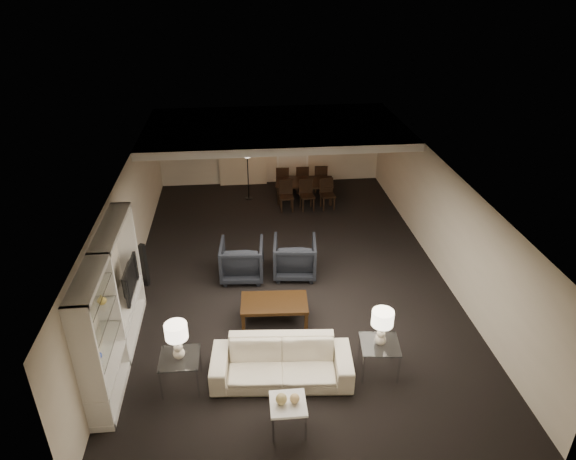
% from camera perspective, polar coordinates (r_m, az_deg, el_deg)
% --- Properties ---
extents(floor, '(11.00, 11.00, 0.00)m').
position_cam_1_polar(floor, '(12.02, 0.00, -4.64)').
color(floor, black).
rests_on(floor, ground).
extents(ceiling, '(7.00, 11.00, 0.02)m').
position_cam_1_polar(ceiling, '(10.88, 0.00, 6.53)').
color(ceiling, silver).
rests_on(ceiling, ground).
extents(wall_back, '(7.00, 0.02, 2.50)m').
position_cam_1_polar(wall_back, '(16.46, -1.96, 9.39)').
color(wall_back, beige).
rests_on(wall_back, ground).
extents(wall_front, '(7.00, 0.02, 2.50)m').
position_cam_1_polar(wall_front, '(7.01, 4.83, -20.20)').
color(wall_front, beige).
rests_on(wall_front, ground).
extents(wall_left, '(0.02, 11.00, 2.50)m').
position_cam_1_polar(wall_left, '(11.62, -17.44, -0.16)').
color(wall_left, beige).
rests_on(wall_left, ground).
extents(wall_right, '(0.02, 11.00, 2.50)m').
position_cam_1_polar(wall_right, '(12.22, 16.57, 1.39)').
color(wall_right, beige).
rests_on(wall_right, ground).
extents(ceiling_soffit, '(7.00, 4.00, 0.20)m').
position_cam_1_polar(ceiling_soffit, '(14.22, -1.45, 11.25)').
color(ceiling_soffit, silver).
rests_on(ceiling_soffit, ceiling).
extents(curtains, '(1.50, 0.12, 2.40)m').
position_cam_1_polar(curtains, '(16.37, -5.11, 9.00)').
color(curtains, beige).
rests_on(curtains, wall_back).
extents(door, '(0.90, 0.05, 2.10)m').
position_cam_1_polar(door, '(16.56, 0.51, 8.78)').
color(door, silver).
rests_on(door, wall_back).
extents(painting, '(0.95, 0.04, 0.65)m').
position_cam_1_polar(painting, '(16.60, 5.41, 10.52)').
color(painting, '#142D38').
rests_on(painting, wall_back).
extents(media_unit, '(0.38, 3.40, 2.35)m').
position_cam_1_polar(media_unit, '(9.44, -18.91, -7.89)').
color(media_unit, white).
rests_on(media_unit, wall_left).
extents(pendant_light, '(0.52, 0.52, 0.24)m').
position_cam_1_polar(pendant_light, '(14.38, -0.22, 9.46)').
color(pendant_light, '#D8591E').
rests_on(pendant_light, ceiling_soffit).
extents(sofa, '(2.47, 1.13, 0.70)m').
position_cam_1_polar(sofa, '(9.06, -0.72, -14.49)').
color(sofa, beige).
rests_on(sofa, floor).
extents(coffee_table, '(1.36, 0.84, 0.47)m').
position_cam_1_polar(coffee_table, '(10.37, -1.52, -9.02)').
color(coffee_table, black).
rests_on(coffee_table, floor).
extents(armchair_left, '(1.02, 1.05, 0.89)m').
position_cam_1_polar(armchair_left, '(11.65, -5.13, -3.34)').
color(armchair_left, black).
rests_on(armchair_left, floor).
extents(armchair_right, '(1.06, 1.08, 0.89)m').
position_cam_1_polar(armchair_right, '(11.70, 0.75, -3.05)').
color(armchair_right, black).
rests_on(armchair_right, floor).
extents(side_table_left, '(0.67, 0.67, 0.61)m').
position_cam_1_polar(side_table_left, '(9.14, -11.78, -15.12)').
color(side_table_left, white).
rests_on(side_table_left, floor).
extents(side_table_right, '(0.73, 0.73, 0.61)m').
position_cam_1_polar(side_table_right, '(9.35, 10.02, -13.77)').
color(side_table_right, silver).
rests_on(side_table_right, floor).
extents(table_lamp_left, '(0.40, 0.40, 0.68)m').
position_cam_1_polar(table_lamp_left, '(8.72, -12.19, -11.99)').
color(table_lamp_left, beige).
rests_on(table_lamp_left, side_table_left).
extents(table_lamp_right, '(0.38, 0.38, 0.68)m').
position_cam_1_polar(table_lamp_right, '(8.94, 10.36, -10.65)').
color(table_lamp_right, '#EFE0CA').
rests_on(table_lamp_right, side_table_right).
extents(marble_table, '(0.55, 0.55, 0.55)m').
position_cam_1_polar(marble_table, '(8.34, 0.00, -19.94)').
color(marble_table, white).
rests_on(marble_table, floor).
extents(gold_gourd_a, '(0.18, 0.18, 0.18)m').
position_cam_1_polar(gold_gourd_a, '(8.07, -0.74, -18.27)').
color(gold_gourd_a, tan).
rests_on(gold_gourd_a, marble_table).
extents(gold_gourd_b, '(0.15, 0.15, 0.15)m').
position_cam_1_polar(gold_gourd_b, '(8.09, 0.74, -18.22)').
color(gold_gourd_b, '#E4BC78').
rests_on(gold_gourd_b, marble_table).
extents(television, '(1.06, 0.14, 0.61)m').
position_cam_1_polar(television, '(10.29, -17.61, -5.26)').
color(television, black).
rests_on(television, media_unit).
extents(vase_blue, '(0.16, 0.16, 0.16)m').
position_cam_1_polar(vase_blue, '(8.52, -20.50, -12.89)').
color(vase_blue, '#263FA7').
rests_on(vase_blue, media_unit).
extents(vase_amber, '(0.15, 0.15, 0.16)m').
position_cam_1_polar(vase_amber, '(8.79, -20.00, -7.30)').
color(vase_amber, gold).
rests_on(vase_amber, media_unit).
extents(floor_speaker, '(0.15, 0.15, 1.03)m').
position_cam_1_polar(floor_speaker, '(11.72, -15.68, -3.76)').
color(floor_speaker, black).
rests_on(floor_speaker, floor).
extents(dining_table, '(1.80, 1.14, 0.60)m').
position_cam_1_polar(dining_table, '(15.46, 1.81, 4.35)').
color(dining_table, black).
rests_on(dining_table, floor).
extents(chair_nl, '(0.41, 0.41, 0.89)m').
position_cam_1_polar(chair_nl, '(14.75, -0.17, 3.78)').
color(chair_nl, black).
rests_on(chair_nl, floor).
extents(chair_nm, '(0.45, 0.45, 0.89)m').
position_cam_1_polar(chair_nm, '(14.81, 2.14, 3.87)').
color(chair_nm, black).
rests_on(chair_nm, floor).
extents(chair_nr, '(0.45, 0.45, 0.89)m').
position_cam_1_polar(chair_nr, '(14.90, 4.43, 3.95)').
color(chair_nr, black).
rests_on(chair_nr, floor).
extents(chair_fl, '(0.43, 0.43, 0.89)m').
position_cam_1_polar(chair_fl, '(15.94, -0.63, 5.67)').
color(chair_fl, black).
rests_on(chair_fl, floor).
extents(chair_fm, '(0.42, 0.42, 0.89)m').
position_cam_1_polar(chair_fm, '(16.00, 1.52, 5.75)').
color(chair_fm, black).
rests_on(chair_fm, floor).
extents(chair_fr, '(0.46, 0.46, 0.89)m').
position_cam_1_polar(chair_fr, '(16.08, 3.65, 5.82)').
color(chair_fr, black).
rests_on(chair_fr, floor).
extents(floor_lamp, '(0.28, 0.28, 1.54)m').
position_cam_1_polar(floor_lamp, '(15.44, -4.47, 6.13)').
color(floor_lamp, black).
rests_on(floor_lamp, floor).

